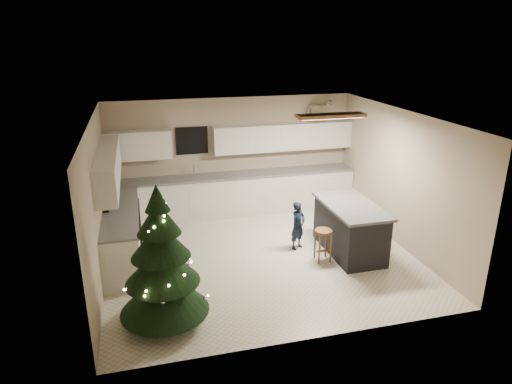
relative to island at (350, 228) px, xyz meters
The scene contains 8 objects.
ground_plane 1.75m from the island, behind, with size 5.50×5.50×0.00m, color silver.
room_shell 2.09m from the island, behind, with size 5.52×5.02×2.61m.
cabinetry 3.19m from the island, 144.00° to the left, with size 5.50×3.20×2.00m.
island is the anchor object (origin of this frame).
bar_stool 0.65m from the island, 161.86° to the right, with size 0.31×0.31×0.60m.
christmas_tree 3.79m from the island, 158.57° to the right, with size 1.31×1.26×2.09m.
toddler 0.97m from the island, 156.75° to the left, with size 0.34×0.23×0.94m, color black.
rocking_horse 3.13m from the island, 82.63° to the left, with size 0.60×0.32×0.51m.
Camera 1 is at (-2.00, -7.33, 3.95)m, focal length 32.00 mm.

